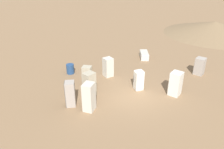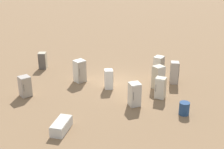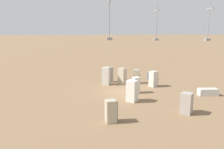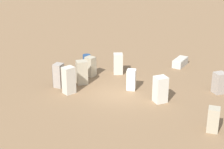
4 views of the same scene
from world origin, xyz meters
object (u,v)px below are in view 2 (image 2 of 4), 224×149
(discarded_fridge_4, at_px, (160,88))
(discarded_fridge_6, at_px, (135,94))
(discarded_fridge_8, at_px, (43,61))
(discarded_fridge_9, at_px, (109,79))
(discarded_fridge_1, at_px, (80,71))
(discarded_fridge_7, at_px, (159,68))
(discarded_fridge_3, at_px, (174,73))
(discarded_fridge_5, at_px, (158,77))
(rusty_barrel, at_px, (184,108))
(discarded_fridge_0, at_px, (61,126))
(discarded_fridge_2, at_px, (25,86))

(discarded_fridge_4, height_order, discarded_fridge_6, discarded_fridge_6)
(discarded_fridge_8, bearing_deg, discarded_fridge_9, 144.55)
(discarded_fridge_1, relative_size, discarded_fridge_7, 0.92)
(discarded_fridge_3, height_order, discarded_fridge_5, discarded_fridge_5)
(discarded_fridge_3, bearing_deg, rusty_barrel, 3.30)
(discarded_fridge_0, xyz_separation_m, discarded_fridge_3, (-6.42, -8.24, 0.56))
(discarded_fridge_1, xyz_separation_m, rusty_barrel, (-8.00, 3.90, -0.47))
(discarded_fridge_4, xyz_separation_m, discarded_fridge_5, (0.23, -1.64, 0.12))
(discarded_fridge_6, distance_m, rusty_barrel, 3.35)
(discarded_fridge_6, bearing_deg, rusty_barrel, 138.84)
(discarded_fridge_2, height_order, discarded_fridge_3, discarded_fridge_3)
(discarded_fridge_3, relative_size, discarded_fridge_8, 1.21)
(discarded_fridge_4, bearing_deg, discarded_fridge_2, 21.29)
(discarded_fridge_1, height_order, discarded_fridge_4, discarded_fridge_1)
(discarded_fridge_2, relative_size, rusty_barrel, 1.78)
(discarded_fridge_6, xyz_separation_m, discarded_fridge_9, (2.23, -2.37, -0.06))
(discarded_fridge_6, xyz_separation_m, discarded_fridge_7, (-1.36, -4.89, 0.15))
(discarded_fridge_7, relative_size, rusty_barrel, 2.30)
(discarded_fridge_7, xyz_separation_m, discarded_fridge_8, (10.11, -0.57, -0.24))
(discarded_fridge_1, distance_m, discarded_fridge_5, 6.16)
(discarded_fridge_4, xyz_separation_m, discarded_fridge_6, (1.65, 1.44, 0.04))
(discarded_fridge_2, bearing_deg, discarded_fridge_6, 131.24)
(discarded_fridge_1, distance_m, discarded_fridge_7, 6.31)
(discarded_fridge_6, bearing_deg, discarded_fridge_1, -64.63)
(discarded_fridge_2, bearing_deg, rusty_barrel, 128.02)
(discarded_fridge_0, distance_m, discarded_fridge_8, 10.62)
(discarded_fridge_2, xyz_separation_m, discarded_fridge_8, (0.89, -5.43, -0.02))
(discarded_fridge_2, distance_m, discarded_fridge_7, 10.42)
(discarded_fridge_5, relative_size, discarded_fridge_9, 1.19)
(discarded_fridge_0, distance_m, rusty_barrel, 7.80)
(discarded_fridge_1, distance_m, discarded_fridge_8, 4.58)
(discarded_fridge_1, distance_m, discarded_fridge_3, 7.43)
(discarded_fridge_8, xyz_separation_m, discarded_fridge_9, (-6.52, 3.09, 0.03))
(discarded_fridge_3, relative_size, discarded_fridge_7, 0.91)
(discarded_fridge_9, relative_size, rusty_barrel, 1.80)
(discarded_fridge_1, bearing_deg, discarded_fridge_7, 144.51)
(discarded_fridge_5, distance_m, discarded_fridge_8, 10.45)
(discarded_fridge_0, relative_size, discarded_fridge_9, 1.17)
(discarded_fridge_7, bearing_deg, discarded_fridge_4, 26.93)
(rusty_barrel, bearing_deg, discarded_fridge_6, -11.10)
(discarded_fridge_4, bearing_deg, discarded_fridge_3, -95.72)
(discarded_fridge_0, xyz_separation_m, discarded_fridge_5, (-5.23, -7.00, 0.58))
(discarded_fridge_0, bearing_deg, discarded_fridge_7, 63.26)
(discarded_fridge_4, distance_m, rusty_barrel, 2.66)
(discarded_fridge_0, xyz_separation_m, discarded_fridge_4, (-5.46, -5.37, 0.46))
(discarded_fridge_7, relative_size, discarded_fridge_8, 1.32)
(discarded_fridge_3, height_order, discarded_fridge_6, discarded_fridge_3)
(discarded_fridge_8, bearing_deg, discarded_fridge_4, 148.76)
(discarded_fridge_1, height_order, discarded_fridge_9, discarded_fridge_1)
(discarded_fridge_3, bearing_deg, discarded_fridge_5, -48.10)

